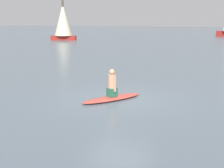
{
  "coord_description": "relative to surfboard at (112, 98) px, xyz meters",
  "views": [
    {
      "loc": [
        -5.43,
        10.96,
        2.96
      ],
      "look_at": [
        0.07,
        0.48,
        0.68
      ],
      "focal_mm": 51.87,
      "sensor_mm": 36.0,
      "label": 1
    }
  ],
  "objects": [
    {
      "name": "ground_plane",
      "position": [
        -0.22,
        -0.2,
        -0.07
      ],
      "size": [
        400.0,
        400.0,
        0.0
      ],
      "primitive_type": "plane",
      "color": "slate"
    },
    {
      "name": "person_paddler",
      "position": [
        -0.0,
        -0.0,
        0.55
      ],
      "size": [
        0.46,
        0.44,
        1.07
      ],
      "rotation": [
        0.0,
        0.0,
        1.14
      ],
      "color": "#26664C",
      "rests_on": "surfboard"
    },
    {
      "name": "sailboat_center_horizon",
      "position": [
        26.56,
        -33.34,
        3.06
      ],
      "size": [
        4.25,
        3.83,
        6.69
      ],
      "rotation": [
        0.0,
        0.0,
        -2.7
      ],
      "color": "maroon",
      "rests_on": "ground"
    },
    {
      "name": "surfboard",
      "position": [
        0.0,
        0.0,
        0.0
      ],
      "size": [
        1.76,
        2.75,
        0.14
      ],
      "primitive_type": "ellipsoid",
      "rotation": [
        0.0,
        0.0,
        1.14
      ],
      "color": "#D84C3F",
      "rests_on": "ground"
    }
  ]
}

